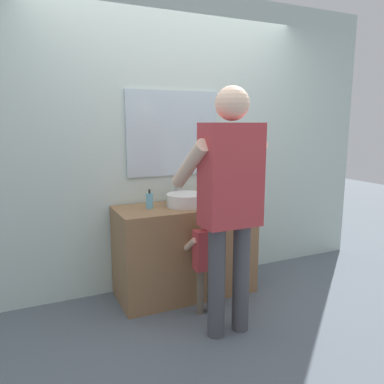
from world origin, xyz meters
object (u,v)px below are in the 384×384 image
at_px(toothbrush_cup, 213,196).
at_px(child_toddler, 205,255).
at_px(adult_parent, 229,191).
at_px(soap_bottle, 150,201).

bearing_deg(toothbrush_cup, child_toddler, -124.11).
xyz_separation_m(child_toddler, adult_parent, (0.02, -0.33, 0.58)).
bearing_deg(child_toddler, toothbrush_cup, 55.89).
distance_m(toothbrush_cup, child_toddler, 0.66).
distance_m(toothbrush_cup, soap_bottle, 0.62).
xyz_separation_m(toothbrush_cup, adult_parent, (-0.28, -0.78, 0.20)).
bearing_deg(toothbrush_cup, soap_bottle, -178.13).
xyz_separation_m(soap_bottle, adult_parent, (0.34, -0.76, 0.19)).
relative_size(soap_bottle, adult_parent, 0.09).
bearing_deg(adult_parent, child_toddler, 93.58).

